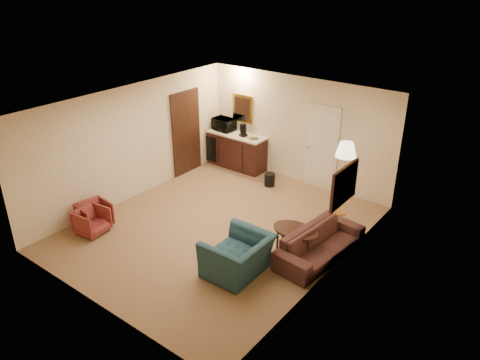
% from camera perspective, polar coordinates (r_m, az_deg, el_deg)
% --- Properties ---
extents(ground, '(6.00, 6.00, 0.00)m').
position_cam_1_polar(ground, '(9.71, -2.59, -5.83)').
color(ground, olive).
rests_on(ground, ground).
extents(room_walls, '(5.02, 6.01, 2.61)m').
position_cam_1_polar(room_walls, '(9.56, -0.26, 5.11)').
color(room_walls, '#F9DEBB').
rests_on(room_walls, ground).
extents(wetbar_cabinet, '(1.64, 0.58, 0.92)m').
position_cam_1_polar(wetbar_cabinet, '(12.34, -0.41, 3.60)').
color(wetbar_cabinet, '#321710').
rests_on(wetbar_cabinet, ground).
extents(sofa, '(0.77, 1.99, 0.76)m').
position_cam_1_polar(sofa, '(8.73, 9.79, -7.15)').
color(sofa, black).
rests_on(sofa, ground).
extents(teal_armchair, '(0.73, 1.11, 0.96)m').
position_cam_1_polar(teal_armchair, '(8.14, -0.32, -8.53)').
color(teal_armchair, '#1B3A43').
rests_on(teal_armchair, ground).
extents(rose_chair_near, '(0.62, 0.66, 0.61)m').
position_cam_1_polar(rose_chair_near, '(10.04, -17.34, -3.96)').
color(rose_chair_near, maroon).
rests_on(rose_chair_near, ground).
extents(rose_chair_far, '(0.60, 0.63, 0.59)m').
position_cam_1_polar(rose_chair_far, '(9.85, -17.65, -4.67)').
color(rose_chair_far, maroon).
rests_on(rose_chair_far, ground).
extents(coffee_table, '(1.02, 0.83, 0.51)m').
position_cam_1_polar(coffee_table, '(8.86, 6.69, -7.38)').
color(coffee_table, black).
rests_on(coffee_table, ground).
extents(floor_lamp, '(0.48, 0.48, 1.65)m').
position_cam_1_polar(floor_lamp, '(10.09, 12.47, 0.12)').
color(floor_lamp, gold).
rests_on(floor_lamp, ground).
extents(waste_bin, '(0.33, 0.33, 0.32)m').
position_cam_1_polar(waste_bin, '(11.41, 3.63, 0.05)').
color(waste_bin, black).
rests_on(waste_bin, ground).
extents(microwave, '(0.60, 0.36, 0.39)m').
position_cam_1_polar(microwave, '(12.43, -2.00, 6.96)').
color(microwave, black).
rests_on(microwave, wetbar_cabinet).
extents(coffee_maker, '(0.20, 0.20, 0.32)m').
position_cam_1_polar(coffee_maker, '(11.98, 0.39, 6.09)').
color(coffee_maker, black).
rests_on(coffee_maker, wetbar_cabinet).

